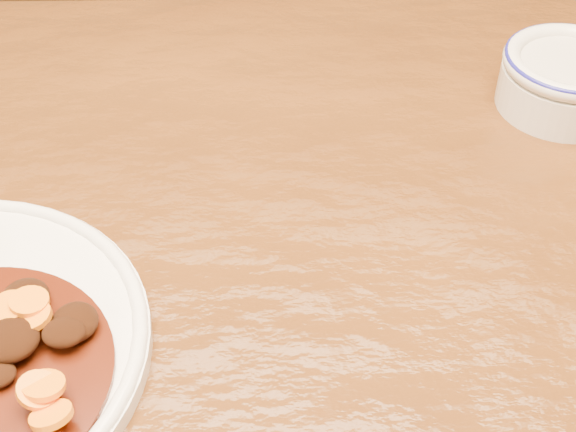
{
  "coord_description": "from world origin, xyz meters",
  "views": [
    {
      "loc": [
        -0.01,
        -0.42,
        1.2
      ],
      "look_at": [
        0.03,
        0.05,
        0.77
      ],
      "focal_mm": 50.0,
      "sensor_mm": 36.0,
      "label": 1
    }
  ],
  "objects": [
    {
      "name": "dining_table",
      "position": [
        0.0,
        0.0,
        0.67
      ],
      "size": [
        1.56,
        1.0,
        0.75
      ],
      "rotation": [
        0.0,
        0.0,
        -0.07
      ],
      "color": "#572E0F",
      "rests_on": "ground"
    },
    {
      "name": "dip_bowl",
      "position": [
        0.31,
        0.21,
        0.78
      ],
      "size": [
        0.13,
        0.13,
        0.06
      ],
      "rotation": [
        0.0,
        0.0,
        -0.25
      ],
      "color": "silver",
      "rests_on": "dining_table"
    }
  ]
}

